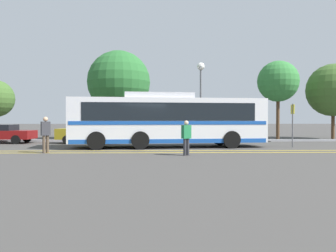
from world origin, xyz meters
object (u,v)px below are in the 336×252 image
object	(u,v)px
pedestrian_0	(186,136)
parked_car_0	(3,133)
tree_1	(119,82)
transit_bus	(168,120)
parked_car_1	(91,133)
street_lamp	(201,80)
tree_3	(278,82)
tree_0	(333,90)
bus_stop_sign	(293,120)
pedestrian_1	(46,132)

from	to	relation	value
pedestrian_0	parked_car_0	bearing A→B (deg)	-65.98
parked_car_0	tree_1	distance (m)	9.53
pedestrian_0	tree_1	world-z (taller)	tree_1
transit_bus	parked_car_1	size ratio (longest dim) A/B	2.65
street_lamp	tree_3	xyz separation A→B (m)	(6.61, 1.67, 0.11)
tree_0	transit_bus	bearing A→B (deg)	-150.50
parked_car_0	tree_3	bearing A→B (deg)	101.19
bus_stop_sign	street_lamp	xyz separation A→B (m)	(-4.76, 5.92, 3.05)
pedestrian_0	tree_0	bearing A→B (deg)	-169.37
transit_bus	tree_1	size ratio (longest dim) A/B	1.61
parked_car_0	pedestrian_1	size ratio (longest dim) A/B	2.29
pedestrian_1	bus_stop_sign	xyz separation A→B (m)	(13.50, 3.12, 0.61)
parked_car_1	parked_car_0	bearing A→B (deg)	87.41
pedestrian_0	tree_0	size ratio (longest dim) A/B	0.25
street_lamp	bus_stop_sign	bearing A→B (deg)	-51.19
parked_car_1	pedestrian_1	distance (m)	6.64
transit_bus	parked_car_0	bearing A→B (deg)	-113.27
bus_stop_sign	street_lamp	bearing A→B (deg)	-147.05
parked_car_0	pedestrian_0	bearing A→B (deg)	56.99
tree_1	pedestrian_1	bearing A→B (deg)	-101.16
pedestrian_1	tree_1	world-z (taller)	tree_1
pedestrian_1	transit_bus	bearing A→B (deg)	175.20
street_lamp	parked_car_0	bearing A→B (deg)	-171.17
parked_car_0	street_lamp	bearing A→B (deg)	99.46
pedestrian_0	bus_stop_sign	distance (m)	8.00
bus_stop_sign	street_lamp	size ratio (longest dim) A/B	0.43
bus_stop_sign	tree_3	size ratio (longest dim) A/B	0.40
transit_bus	pedestrian_1	xyz separation A→B (m)	(-6.07, -3.27, -0.63)
tree_0	tree_3	world-z (taller)	tree_3
tree_1	transit_bus	bearing A→B (deg)	-63.53
parked_car_0	pedestrian_1	world-z (taller)	pedestrian_1
transit_bus	tree_1	xyz separation A→B (m)	(-3.89, 7.80, 3.10)
tree_1	tree_3	world-z (taller)	tree_1
parked_car_0	parked_car_1	bearing A→B (deg)	88.22
street_lamp	tree_3	size ratio (longest dim) A/B	0.93
parked_car_1	pedestrian_1	world-z (taller)	pedestrian_1
parked_car_0	pedestrian_0	distance (m)	14.60
tree_3	parked_car_0	bearing A→B (deg)	-169.45
bus_stop_sign	tree_1	size ratio (longest dim) A/B	0.35
street_lamp	tree_0	distance (m)	11.81
tree_0	parked_car_1	bearing A→B (deg)	-166.35
transit_bus	tree_3	distance (m)	12.30
pedestrian_1	tree_0	world-z (taller)	tree_0
pedestrian_0	street_lamp	distance (m)	11.11
transit_bus	bus_stop_sign	size ratio (longest dim) A/B	4.56
bus_stop_sign	pedestrian_0	bearing A→B (deg)	-62.74
pedestrian_1	street_lamp	bearing A→B (deg)	-167.18
parked_car_0	tree_1	bearing A→B (deg)	119.99
transit_bus	pedestrian_0	distance (m)	4.63
pedestrian_0	tree_1	distance (m)	13.71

